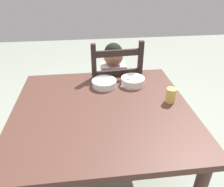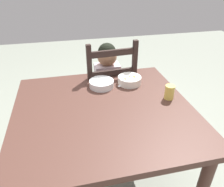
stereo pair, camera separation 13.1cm
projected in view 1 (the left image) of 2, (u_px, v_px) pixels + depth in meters
ground_plane at (104, 183)px, 1.78m from camera, size 8.00×8.00×0.00m
dining_table at (102, 120)px, 1.46m from camera, size 1.14×1.07×0.74m
dining_chair at (114, 95)px, 2.05m from camera, size 0.45×0.45×1.03m
child_figure at (114, 80)px, 1.96m from camera, size 0.32×0.31×0.97m
bowl_of_peas at (104, 83)px, 1.64m from camera, size 0.18×0.18×0.05m
bowl_of_carrots at (133, 81)px, 1.66m from camera, size 0.18×0.18×0.06m
spoon at (124, 85)px, 1.65m from camera, size 0.12×0.10×0.01m
drinking_cup at (171, 95)px, 1.44m from camera, size 0.06×0.06×0.10m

